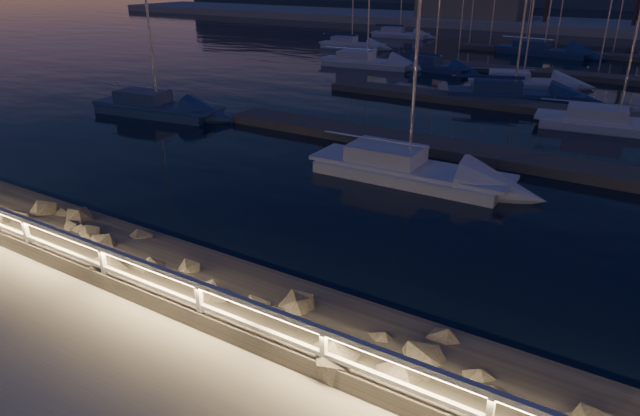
% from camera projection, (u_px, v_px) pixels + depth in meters
% --- Properties ---
extents(ground, '(400.00, 400.00, 0.00)m').
position_uv_depth(ground, '(168.00, 311.00, 12.39)').
color(ground, '#ACA79C').
rests_on(ground, ground).
extents(harbor_water, '(400.00, 440.00, 0.60)m').
position_uv_depth(harbor_water, '(526.00, 98.00, 37.04)').
color(harbor_water, black).
rests_on(harbor_water, ground).
extents(guard_rail, '(44.11, 0.12, 1.06)m').
position_uv_depth(guard_rail, '(162.00, 279.00, 12.12)').
color(guard_rail, silver).
rests_on(guard_rail, ground).
extents(riprap, '(36.11, 2.88, 1.45)m').
position_uv_depth(riprap, '(185.00, 279.00, 14.05)').
color(riprap, '#5E5951').
rests_on(riprap, ground).
extents(floating_docks, '(22.00, 36.00, 0.40)m').
position_uv_depth(floating_docks, '(532.00, 86.00, 37.82)').
color(floating_docks, '#5B554B').
rests_on(floating_docks, ground).
extents(far_shore, '(160.00, 14.00, 5.20)m').
position_uv_depth(far_shore, '(615.00, 25.00, 69.91)').
color(far_shore, '#ACA79C').
rests_on(far_shore, ground).
extents(sailboat_a, '(7.74, 3.28, 12.86)m').
position_uv_depth(sailboat_a, '(155.00, 106.00, 31.18)').
color(sailboat_a, navy).
rests_on(sailboat_a, ground).
extents(sailboat_b, '(7.78, 2.52, 13.14)m').
position_uv_depth(sailboat_b, '(404.00, 168.00, 21.72)').
color(sailboat_b, silver).
rests_on(sailboat_b, ground).
extents(sailboat_c, '(7.87, 3.24, 12.98)m').
position_uv_depth(sailboat_c, '(613.00, 122.00, 28.17)').
color(sailboat_c, silver).
rests_on(sailboat_c, ground).
extents(sailboat_e, '(6.31, 2.77, 10.46)m').
position_uv_depth(sailboat_e, '(433.00, 65.00, 44.29)').
color(sailboat_e, navy).
rests_on(sailboat_e, ground).
extents(sailboat_f, '(8.01, 4.58, 13.19)m').
position_uv_depth(sailboat_f, '(510.00, 93.00, 34.39)').
color(sailboat_f, navy).
rests_on(sailboat_f, ground).
extents(sailboat_g, '(7.34, 4.35, 12.06)m').
position_uv_depth(sailboat_g, '(520.00, 81.00, 38.23)').
color(sailboat_g, silver).
rests_on(sailboat_g, ground).
extents(sailboat_i, '(6.68, 2.74, 11.13)m').
position_uv_depth(sailboat_i, '(350.00, 44.00, 56.37)').
color(sailboat_i, silver).
rests_on(sailboat_i, ground).
extents(sailboat_j, '(7.93, 3.08, 13.18)m').
position_uv_depth(sailboat_j, '(365.00, 61.00, 46.01)').
color(sailboat_j, silver).
rests_on(sailboat_j, ground).
extents(sailboat_k, '(8.81, 3.76, 14.50)m').
position_uv_depth(sailboat_k, '(541.00, 50.00, 52.17)').
color(sailboat_k, navy).
rests_on(sailboat_k, ground).
extents(sailboat_m, '(6.78, 2.77, 11.28)m').
position_uv_depth(sailboat_m, '(398.00, 34.00, 64.99)').
color(sailboat_m, silver).
rests_on(sailboat_m, ground).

